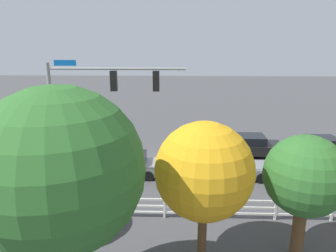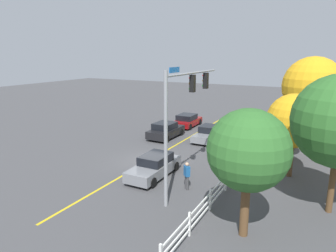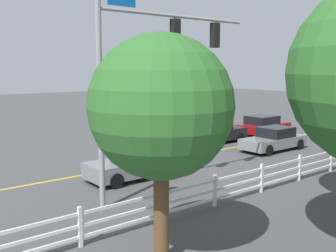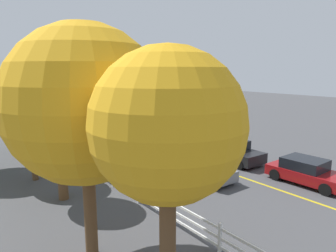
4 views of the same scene
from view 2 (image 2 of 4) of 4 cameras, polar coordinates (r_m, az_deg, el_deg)
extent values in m
plane|color=#444447|center=(23.22, -3.79, -6.56)|extent=(120.00, 120.00, 0.00)
cube|color=gold|center=(26.53, 0.76, -3.97)|extent=(28.00, 0.16, 0.01)
cylinder|color=gray|center=(15.48, -0.42, -2.92)|extent=(0.20, 0.20, 7.11)
cylinder|color=gray|center=(17.98, 4.82, 9.85)|extent=(6.83, 0.12, 0.12)
cube|color=#0C59B2|center=(15.67, 1.21, 10.41)|extent=(1.10, 0.03, 0.28)
cube|color=black|center=(17.88, 4.59, 7.90)|extent=(0.32, 0.28, 1.00)
sphere|color=red|center=(17.92, 4.16, 8.95)|extent=(0.17, 0.17, 0.17)
sphere|color=orange|center=(17.94, 4.14, 7.93)|extent=(0.17, 0.17, 0.17)
sphere|color=#148C19|center=(17.98, 4.13, 6.91)|extent=(0.17, 0.17, 0.17)
cube|color=black|center=(19.83, 7.04, 8.37)|extent=(0.32, 0.28, 1.00)
sphere|color=red|center=(19.86, 6.66, 9.32)|extent=(0.17, 0.17, 0.17)
sphere|color=orange|center=(19.88, 6.64, 8.40)|extent=(0.17, 0.17, 0.17)
sphere|color=#148C19|center=(19.91, 6.61, 7.48)|extent=(0.17, 0.17, 0.17)
cube|color=slate|center=(28.66, 7.53, -1.71)|extent=(4.38, 1.76, 0.58)
cube|color=black|center=(28.71, 7.72, -0.49)|extent=(1.89, 1.57, 0.59)
cylinder|color=black|center=(27.10, 7.99, -3.03)|extent=(0.64, 0.22, 0.64)
cylinder|color=black|center=(27.67, 4.86, -2.60)|extent=(0.64, 0.22, 0.64)
cylinder|color=black|center=(29.81, 9.99, -1.60)|extent=(0.64, 0.22, 0.64)
cylinder|color=black|center=(30.33, 7.11, -1.24)|extent=(0.64, 0.22, 0.64)
cube|color=black|center=(29.38, -0.40, -1.10)|extent=(4.32, 2.05, 0.70)
cube|color=black|center=(29.05, -0.61, 0.05)|extent=(2.18, 1.80, 0.59)
cylinder|color=black|center=(31.10, -0.52, -0.76)|extent=(0.65, 0.24, 0.64)
cylinder|color=black|center=(30.26, 2.47, -1.17)|extent=(0.65, 0.24, 0.64)
cylinder|color=black|center=(28.71, -3.42, -1.99)|extent=(0.65, 0.24, 0.64)
cylinder|color=black|center=(27.79, -0.26, -2.48)|extent=(0.65, 0.24, 0.64)
cube|color=maroon|center=(34.05, 3.64, 0.78)|extent=(4.21, 2.00, 0.58)
cube|color=black|center=(33.74, 3.51, 1.68)|extent=(2.16, 1.78, 0.59)
cylinder|color=black|center=(35.72, 3.21, 1.06)|extent=(0.64, 0.23, 0.64)
cylinder|color=black|center=(35.04, 5.93, 0.77)|extent=(0.64, 0.23, 0.64)
cylinder|color=black|center=(33.20, 1.22, 0.14)|extent=(0.64, 0.23, 0.64)
cylinder|color=black|center=(32.47, 4.10, -0.19)|extent=(0.64, 0.23, 0.64)
cube|color=slate|center=(20.27, -2.62, -7.91)|extent=(4.58, 1.77, 0.66)
cube|color=black|center=(20.25, -2.31, -6.10)|extent=(2.21, 1.58, 0.56)
cylinder|color=black|center=(18.74, -2.87, -10.50)|extent=(0.64, 0.22, 0.64)
cylinder|color=black|center=(19.56, -7.04, -9.54)|extent=(0.64, 0.22, 0.64)
cylinder|color=black|center=(21.27, 1.43, -7.52)|extent=(0.64, 0.22, 0.64)
cylinder|color=black|center=(21.99, -2.40, -6.81)|extent=(0.64, 0.22, 0.64)
cylinder|color=#3F3F42|center=(18.42, 3.64, -10.60)|extent=(0.16, 0.16, 0.85)
cylinder|color=#3F3F42|center=(18.59, 3.39, -10.36)|extent=(0.16, 0.16, 0.85)
cube|color=#1E5999|center=(18.22, 3.54, -8.36)|extent=(0.46, 0.47, 0.62)
sphere|color=tan|center=(18.07, 3.56, -7.13)|extent=(0.22, 0.22, 0.22)
cube|color=white|center=(35.63, 19.54, 0.70)|extent=(0.10, 0.10, 1.15)
cube|color=white|center=(33.12, 18.84, -0.16)|extent=(0.10, 0.10, 1.15)
cube|color=white|center=(30.62, 18.04, -1.17)|extent=(0.10, 0.10, 1.15)
cube|color=white|center=(28.14, 17.08, -2.35)|extent=(0.10, 0.10, 1.15)
cube|color=white|center=(25.68, 15.95, -3.75)|extent=(0.10, 0.10, 1.15)
cube|color=white|center=(23.25, 14.57, -5.45)|extent=(0.10, 0.10, 1.15)
cube|color=white|center=(20.87, 12.86, -7.54)|extent=(0.10, 0.10, 1.15)
cube|color=white|center=(18.54, 10.69, -10.15)|extent=(0.10, 0.10, 1.15)
cube|color=white|center=(16.29, 7.86, -13.47)|extent=(0.10, 0.10, 1.15)
cube|color=white|center=(14.17, 4.03, -17.76)|extent=(0.10, 0.10, 1.15)
cube|color=white|center=(23.14, 14.62, -4.57)|extent=(26.00, 0.06, 0.09)
cube|color=white|center=(23.24, 14.57, -5.39)|extent=(26.00, 0.06, 0.09)
cube|color=white|center=(23.35, 14.53, -6.14)|extent=(26.00, 0.06, 0.09)
cylinder|color=brown|center=(25.12, 21.95, -3.18)|extent=(0.47, 0.47, 2.34)
sphere|color=#2D6628|center=(24.61, 22.41, 1.92)|extent=(2.95, 2.95, 2.95)
cylinder|color=brown|center=(14.24, 14.11, -14.55)|extent=(0.39, 0.39, 2.65)
sphere|color=#2D6628|center=(13.23, 14.75, -4.35)|extent=(3.52, 3.52, 3.52)
cylinder|color=brown|center=(29.95, 24.64, 0.03)|extent=(0.42, 0.42, 3.26)
sphere|color=gold|center=(29.41, 25.31, 6.75)|extent=(5.08, 5.08, 5.08)
cylinder|color=brown|center=(21.60, 21.88, -5.65)|extent=(0.33, 0.33, 2.44)
sphere|color=gold|center=(20.96, 22.47, 0.90)|extent=(3.48, 3.48, 3.48)
cylinder|color=brown|center=(33.59, 24.42, 1.71)|extent=(0.41, 0.41, 3.64)
sphere|color=gold|center=(33.16, 24.94, 7.10)|extent=(3.63, 3.63, 3.63)
cylinder|color=brown|center=(17.62, 28.23, -9.53)|extent=(0.31, 0.31, 3.03)
camera|label=1|loc=(21.13, 51.12, 8.74)|focal=32.66mm
camera|label=3|loc=(8.65, 59.97, -13.91)|focal=42.38mm
camera|label=4|loc=(38.50, 31.87, 8.88)|focal=32.64mm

